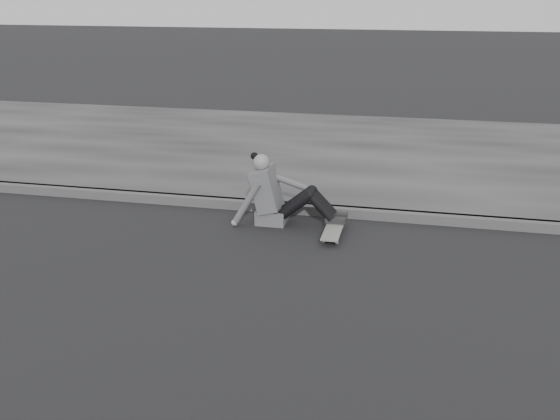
# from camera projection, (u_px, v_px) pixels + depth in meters

# --- Properties ---
(ground) EXTENTS (80.00, 80.00, 0.00)m
(ground) POSITION_uv_depth(u_px,v_px,m) (231.00, 306.00, 5.69)
(ground) COLOR black
(ground) RESTS_ON ground
(curb) EXTENTS (24.00, 0.16, 0.12)m
(curb) POSITION_uv_depth(u_px,v_px,m) (288.00, 208.00, 8.04)
(curb) COLOR #454545
(curb) RESTS_ON ground
(sidewalk) EXTENTS (24.00, 6.00, 0.12)m
(sidewalk) POSITION_uv_depth(u_px,v_px,m) (323.00, 151.00, 10.82)
(sidewalk) COLOR #343434
(sidewalk) RESTS_ON ground
(skateboard) EXTENTS (0.20, 0.78, 0.09)m
(skateboard) POSITION_uv_depth(u_px,v_px,m) (334.00, 229.00, 7.30)
(skateboard) COLOR gray
(skateboard) RESTS_ON ground
(seated_woman) EXTENTS (1.38, 0.46, 0.88)m
(seated_woman) POSITION_uv_depth(u_px,v_px,m) (277.00, 195.00, 7.57)
(seated_woman) COLOR #515153
(seated_woman) RESTS_ON ground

